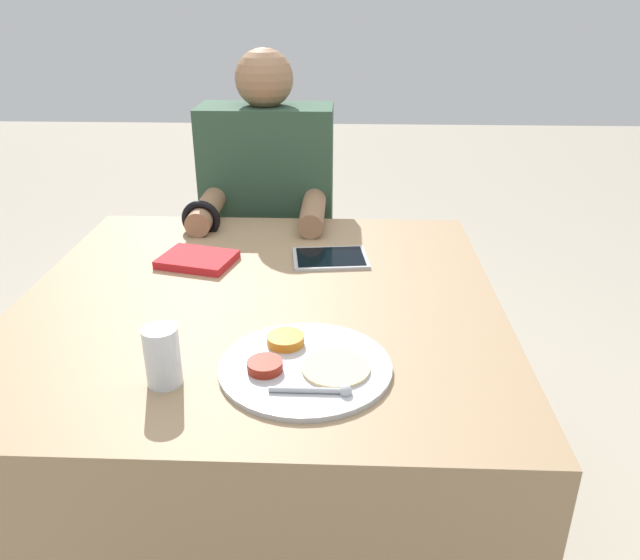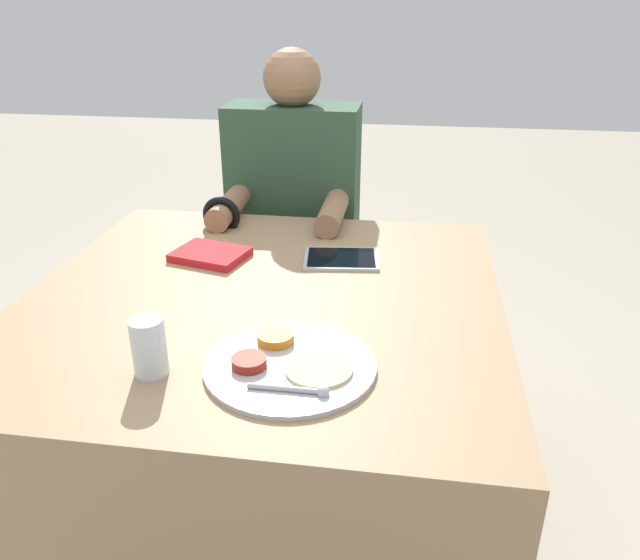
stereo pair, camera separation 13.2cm
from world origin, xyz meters
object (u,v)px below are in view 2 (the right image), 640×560
object	(u,v)px
thali_tray	(289,364)
drinking_glass	(149,347)
tablet_device	(341,259)
red_notebook	(210,255)
person_diner	(295,253)

from	to	relation	value
thali_tray	drinking_glass	world-z (taller)	drinking_glass
drinking_glass	thali_tray	bearing A→B (deg)	12.50
thali_tray	tablet_device	distance (m)	0.51
red_notebook	tablet_device	size ratio (longest dim) A/B	1.00
tablet_device	person_diner	distance (m)	0.56
thali_tray	person_diner	xyz separation A→B (m)	(-0.18, 0.99, -0.20)
person_diner	drinking_glass	distance (m)	1.07
tablet_device	drinking_glass	bearing A→B (deg)	-116.05
red_notebook	person_diner	world-z (taller)	person_diner
red_notebook	person_diner	size ratio (longest dim) A/B	0.16
tablet_device	person_diner	bearing A→B (deg)	113.92
tablet_device	person_diner	world-z (taller)	person_diner
thali_tray	person_diner	world-z (taller)	person_diner
tablet_device	person_diner	size ratio (longest dim) A/B	0.16
person_diner	drinking_glass	xyz separation A→B (m)	(-0.06, -1.04, 0.24)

